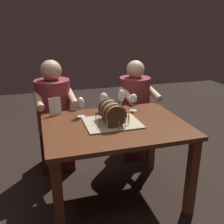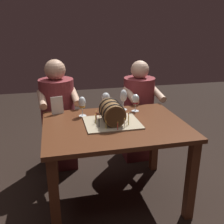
{
  "view_description": "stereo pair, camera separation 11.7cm",
  "coord_description": "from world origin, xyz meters",
  "px_view_note": "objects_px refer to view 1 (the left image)",
  "views": [
    {
      "loc": [
        -0.58,
        -1.87,
        1.53
      ],
      "look_at": [
        -0.02,
        0.02,
        0.83
      ],
      "focal_mm": 41.01,
      "sensor_mm": 36.0,
      "label": 1
    },
    {
      "loc": [
        -0.47,
        -1.9,
        1.53
      ],
      "look_at": [
        -0.02,
        0.02,
        0.83
      ],
      "focal_mm": 41.01,
      "sensor_mm": 36.0,
      "label": 2
    }
  ],
  "objects_px": {
    "wine_glass_amber": "(81,104)",
    "menu_card": "(55,106)",
    "wine_glass_red": "(133,100)",
    "person_seated_left": "(55,120)",
    "wine_glass_empty": "(121,96)",
    "dining_table": "(115,137)",
    "barrel_cake": "(112,114)",
    "person_seated_right": "(134,114)",
    "wine_glass_white": "(104,99)"
  },
  "relations": [
    {
      "from": "wine_glass_amber",
      "to": "menu_card",
      "type": "height_order",
      "value": "wine_glass_amber"
    },
    {
      "from": "wine_glass_red",
      "to": "person_seated_left",
      "type": "relative_size",
      "value": 0.14
    },
    {
      "from": "wine_glass_red",
      "to": "wine_glass_empty",
      "type": "bearing_deg",
      "value": 145.31
    },
    {
      "from": "dining_table",
      "to": "menu_card",
      "type": "bearing_deg",
      "value": 141.52
    },
    {
      "from": "wine_glass_empty",
      "to": "barrel_cake",
      "type": "bearing_deg",
      "value": -120.32
    },
    {
      "from": "barrel_cake",
      "to": "person_seated_left",
      "type": "xyz_separation_m",
      "value": [
        -0.43,
        0.68,
        -0.26
      ]
    },
    {
      "from": "barrel_cake",
      "to": "person_seated_right",
      "type": "height_order",
      "value": "person_seated_right"
    },
    {
      "from": "dining_table",
      "to": "menu_card",
      "type": "xyz_separation_m",
      "value": [
        -0.45,
        0.36,
        0.2
      ]
    },
    {
      "from": "barrel_cake",
      "to": "menu_card",
      "type": "height_order",
      "value": "barrel_cake"
    },
    {
      "from": "dining_table",
      "to": "wine_glass_amber",
      "type": "xyz_separation_m",
      "value": [
        -0.24,
        0.25,
        0.24
      ]
    },
    {
      "from": "wine_glass_red",
      "to": "menu_card",
      "type": "relative_size",
      "value": 1.04
    },
    {
      "from": "wine_glass_amber",
      "to": "wine_glass_red",
      "type": "height_order",
      "value": "wine_glass_amber"
    },
    {
      "from": "wine_glass_empty",
      "to": "person_seated_left",
      "type": "distance_m",
      "value": 0.78
    },
    {
      "from": "barrel_cake",
      "to": "person_seated_right",
      "type": "xyz_separation_m",
      "value": [
        0.47,
        0.68,
        -0.29
      ]
    },
    {
      "from": "person_seated_left",
      "to": "person_seated_right",
      "type": "height_order",
      "value": "person_seated_left"
    },
    {
      "from": "wine_glass_red",
      "to": "menu_card",
      "type": "xyz_separation_m",
      "value": [
        -0.72,
        0.1,
        -0.03
      ]
    },
    {
      "from": "wine_glass_red",
      "to": "person_seated_right",
      "type": "relative_size",
      "value": 0.15
    },
    {
      "from": "wine_glass_empty",
      "to": "person_seated_right",
      "type": "height_order",
      "value": "person_seated_right"
    },
    {
      "from": "dining_table",
      "to": "barrel_cake",
      "type": "distance_m",
      "value": 0.2
    },
    {
      "from": "wine_glass_red",
      "to": "person_seated_left",
      "type": "bearing_deg",
      "value": 148.42
    },
    {
      "from": "barrel_cake",
      "to": "menu_card",
      "type": "bearing_deg",
      "value": 141.46
    },
    {
      "from": "menu_card",
      "to": "wine_glass_red",
      "type": "bearing_deg",
      "value": -21.57
    },
    {
      "from": "wine_glass_white",
      "to": "wine_glass_amber",
      "type": "distance_m",
      "value": 0.25
    },
    {
      "from": "wine_glass_empty",
      "to": "wine_glass_red",
      "type": "distance_m",
      "value": 0.12
    },
    {
      "from": "person_seated_right",
      "to": "barrel_cake",
      "type": "bearing_deg",
      "value": -124.43
    },
    {
      "from": "menu_card",
      "to": "person_seated_left",
      "type": "bearing_deg",
      "value": 74.82
    },
    {
      "from": "wine_glass_amber",
      "to": "person_seated_left",
      "type": "xyz_separation_m",
      "value": [
        -0.21,
        0.45,
        -0.29
      ]
    },
    {
      "from": "wine_glass_red",
      "to": "person_seated_left",
      "type": "xyz_separation_m",
      "value": [
        -0.71,
        0.44,
        -0.29
      ]
    },
    {
      "from": "barrel_cake",
      "to": "wine_glass_white",
      "type": "xyz_separation_m",
      "value": [
        0.01,
        0.32,
        0.04
      ]
    },
    {
      "from": "barrel_cake",
      "to": "menu_card",
      "type": "xyz_separation_m",
      "value": [
        -0.43,
        0.34,
        -0.0
      ]
    },
    {
      "from": "wine_glass_empty",
      "to": "menu_card",
      "type": "xyz_separation_m",
      "value": [
        -0.62,
        0.03,
        -0.05
      ]
    },
    {
      "from": "person_seated_left",
      "to": "person_seated_right",
      "type": "xyz_separation_m",
      "value": [
        0.89,
        -0.0,
        -0.03
      ]
    },
    {
      "from": "wine_glass_white",
      "to": "person_seated_left",
      "type": "xyz_separation_m",
      "value": [
        -0.44,
        0.37,
        -0.3
      ]
    },
    {
      "from": "wine_glass_white",
      "to": "wine_glass_amber",
      "type": "xyz_separation_m",
      "value": [
        -0.23,
        -0.09,
        -0.01
      ]
    },
    {
      "from": "wine_glass_white",
      "to": "person_seated_right",
      "type": "relative_size",
      "value": 0.16
    },
    {
      "from": "wine_glass_amber",
      "to": "menu_card",
      "type": "distance_m",
      "value": 0.25
    },
    {
      "from": "barrel_cake",
      "to": "person_seated_right",
      "type": "bearing_deg",
      "value": 55.57
    },
    {
      "from": "person_seated_left",
      "to": "wine_glass_white",
      "type": "bearing_deg",
      "value": -39.97
    },
    {
      "from": "wine_glass_white",
      "to": "dining_table",
      "type": "bearing_deg",
      "value": -88.77
    },
    {
      "from": "wine_glass_amber",
      "to": "person_seated_left",
      "type": "relative_size",
      "value": 0.15
    },
    {
      "from": "person_seated_left",
      "to": "wine_glass_amber",
      "type": "bearing_deg",
      "value": -65.36
    },
    {
      "from": "wine_glass_amber",
      "to": "person_seated_right",
      "type": "xyz_separation_m",
      "value": [
        0.69,
        0.45,
        -0.32
      ]
    },
    {
      "from": "barrel_cake",
      "to": "wine_glass_red",
      "type": "relative_size",
      "value": 2.72
    },
    {
      "from": "wine_glass_empty",
      "to": "person_seated_left",
      "type": "xyz_separation_m",
      "value": [
        -0.61,
        0.37,
        -0.31
      ]
    },
    {
      "from": "wine_glass_red",
      "to": "wine_glass_white",
      "type": "bearing_deg",
      "value": 166.02
    },
    {
      "from": "wine_glass_empty",
      "to": "person_seated_right",
      "type": "relative_size",
      "value": 0.17
    },
    {
      "from": "wine_glass_amber",
      "to": "wine_glass_empty",
      "type": "bearing_deg",
      "value": 12.07
    },
    {
      "from": "wine_glass_white",
      "to": "wine_glass_red",
      "type": "xyz_separation_m",
      "value": [
        0.27,
        -0.07,
        -0.01
      ]
    },
    {
      "from": "wine_glass_amber",
      "to": "person_seated_right",
      "type": "bearing_deg",
      "value": 33.46
    },
    {
      "from": "barrel_cake",
      "to": "wine_glass_amber",
      "type": "bearing_deg",
      "value": 133.28
    }
  ]
}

